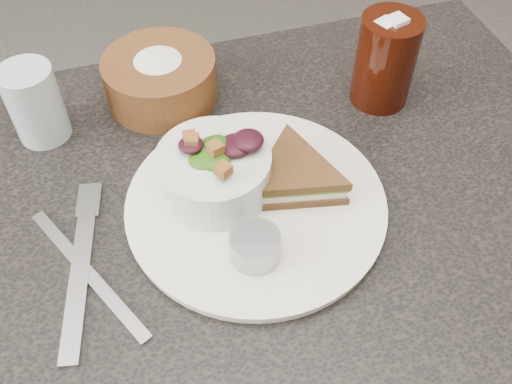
{
  "coord_description": "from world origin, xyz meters",
  "views": [
    {
      "loc": [
        -0.09,
        -0.4,
        1.29
      ],
      "look_at": [
        0.03,
        0.01,
        0.78
      ],
      "focal_mm": 40.0,
      "sensor_mm": 36.0,
      "label": 1
    }
  ],
  "objects_px": {
    "dinner_plate": "(256,205)",
    "water_glass": "(35,104)",
    "sandwich": "(294,176)",
    "salad_bowl": "(214,166)",
    "bread_basket": "(160,72)",
    "dressing_ramekin": "(255,247)",
    "dining_table": "(241,354)",
    "cola_glass": "(386,57)"
  },
  "relations": [
    {
      "from": "sandwich",
      "to": "salad_bowl",
      "type": "distance_m",
      "value": 0.1
    },
    {
      "from": "dressing_ramekin",
      "to": "bread_basket",
      "type": "bearing_deg",
      "value": 98.43
    },
    {
      "from": "dressing_ramekin",
      "to": "water_glass",
      "type": "bearing_deg",
      "value": 127.02
    },
    {
      "from": "sandwich",
      "to": "dinner_plate",
      "type": "bearing_deg",
      "value": -158.83
    },
    {
      "from": "bread_basket",
      "to": "water_glass",
      "type": "xyz_separation_m",
      "value": [
        -0.17,
        -0.03,
        0.01
      ]
    },
    {
      "from": "dressing_ramekin",
      "to": "water_glass",
      "type": "relative_size",
      "value": 0.54
    },
    {
      "from": "dressing_ramekin",
      "to": "dining_table",
      "type": "bearing_deg",
      "value": 96.51
    },
    {
      "from": "dining_table",
      "to": "salad_bowl",
      "type": "distance_m",
      "value": 0.43
    },
    {
      "from": "dressing_ramekin",
      "to": "cola_glass",
      "type": "relative_size",
      "value": 0.4
    },
    {
      "from": "dressing_ramekin",
      "to": "salad_bowl",
      "type": "bearing_deg",
      "value": 99.58
    },
    {
      "from": "dinner_plate",
      "to": "bread_basket",
      "type": "distance_m",
      "value": 0.25
    },
    {
      "from": "dining_table",
      "to": "sandwich",
      "type": "height_order",
      "value": "sandwich"
    },
    {
      "from": "sandwich",
      "to": "dressing_ramekin",
      "type": "relative_size",
      "value": 2.54
    },
    {
      "from": "dining_table",
      "to": "cola_glass",
      "type": "relative_size",
      "value": 7.16
    },
    {
      "from": "dining_table",
      "to": "cola_glass",
      "type": "bearing_deg",
      "value": 31.27
    },
    {
      "from": "bread_basket",
      "to": "dressing_ramekin",
      "type": "bearing_deg",
      "value": -81.57
    },
    {
      "from": "dining_table",
      "to": "dressing_ramekin",
      "type": "distance_m",
      "value": 0.41
    },
    {
      "from": "sandwich",
      "to": "bread_basket",
      "type": "xyz_separation_m",
      "value": [
        -0.12,
        0.22,
        0.01
      ]
    },
    {
      "from": "dinner_plate",
      "to": "water_glass",
      "type": "relative_size",
      "value": 2.94
    },
    {
      "from": "dining_table",
      "to": "bread_basket",
      "type": "height_order",
      "value": "bread_basket"
    },
    {
      "from": "sandwich",
      "to": "dressing_ramekin",
      "type": "xyz_separation_m",
      "value": [
        -0.07,
        -0.08,
        -0.0
      ]
    },
    {
      "from": "dinner_plate",
      "to": "bread_basket",
      "type": "bearing_deg",
      "value": 106.41
    },
    {
      "from": "dining_table",
      "to": "bread_basket",
      "type": "distance_m",
      "value": 0.49
    },
    {
      "from": "dinner_plate",
      "to": "water_glass",
      "type": "bearing_deg",
      "value": 138.64
    },
    {
      "from": "dinner_plate",
      "to": "salad_bowl",
      "type": "bearing_deg",
      "value": 140.88
    },
    {
      "from": "dinner_plate",
      "to": "salad_bowl",
      "type": "relative_size",
      "value": 2.27
    },
    {
      "from": "dressing_ramekin",
      "to": "cola_glass",
      "type": "height_order",
      "value": "cola_glass"
    },
    {
      "from": "salad_bowl",
      "to": "dressing_ramekin",
      "type": "bearing_deg",
      "value": -80.42
    },
    {
      "from": "sandwich",
      "to": "salad_bowl",
      "type": "xyz_separation_m",
      "value": [
        -0.09,
        0.02,
        0.02
      ]
    },
    {
      "from": "dining_table",
      "to": "sandwich",
      "type": "bearing_deg",
      "value": 14.23
    },
    {
      "from": "salad_bowl",
      "to": "dressing_ramekin",
      "type": "relative_size",
      "value": 2.4
    },
    {
      "from": "sandwich",
      "to": "bread_basket",
      "type": "bearing_deg",
      "value": 129.24
    },
    {
      "from": "dressing_ramekin",
      "to": "bread_basket",
      "type": "relative_size",
      "value": 0.36
    },
    {
      "from": "salad_bowl",
      "to": "cola_glass",
      "type": "height_order",
      "value": "cola_glass"
    },
    {
      "from": "sandwich",
      "to": "cola_glass",
      "type": "relative_size",
      "value": 1.02
    },
    {
      "from": "water_glass",
      "to": "dining_table",
      "type": "bearing_deg",
      "value": -46.88
    },
    {
      "from": "salad_bowl",
      "to": "bread_basket",
      "type": "xyz_separation_m",
      "value": [
        -0.03,
        0.2,
        -0.01
      ]
    },
    {
      "from": "dining_table",
      "to": "dressing_ramekin",
      "type": "bearing_deg",
      "value": -83.49
    },
    {
      "from": "cola_glass",
      "to": "dressing_ramekin",
      "type": "bearing_deg",
      "value": -138.86
    },
    {
      "from": "bread_basket",
      "to": "dinner_plate",
      "type": "bearing_deg",
      "value": -73.59
    },
    {
      "from": "salad_bowl",
      "to": "bread_basket",
      "type": "distance_m",
      "value": 0.2
    },
    {
      "from": "salad_bowl",
      "to": "water_glass",
      "type": "xyz_separation_m",
      "value": [
        -0.19,
        0.17,
        -0.0
      ]
    }
  ]
}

